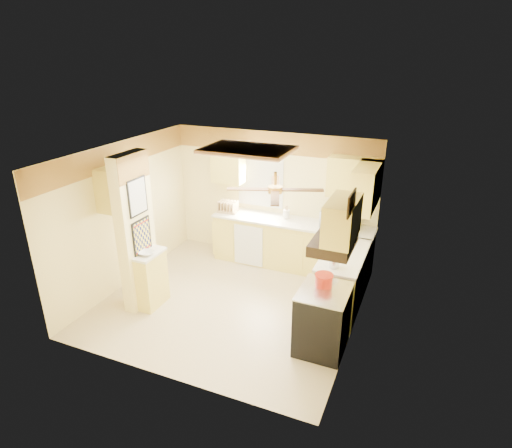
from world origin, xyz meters
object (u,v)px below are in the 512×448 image
at_px(dutch_oven, 324,280).
at_px(stove, 323,319).
at_px(kettle, 335,261).
at_px(microwave, 338,219).
at_px(bowl, 147,253).

bearing_deg(dutch_oven, stove, -68.78).
xyz_separation_m(stove, kettle, (-0.03, 0.64, 0.59)).
xyz_separation_m(stove, microwave, (-0.32, 2.16, 0.64)).
height_order(bowl, kettle, kettle).
bearing_deg(kettle, dutch_oven, -92.17).
relative_size(microwave, dutch_oven, 2.26).
relative_size(stove, bowl, 4.04).
height_order(stove, bowl, bowl).
xyz_separation_m(microwave, dutch_oven, (0.27, -2.04, -0.10)).
xyz_separation_m(stove, dutch_oven, (-0.05, 0.12, 0.54)).
bearing_deg(bowl, microwave, 42.07).
distance_m(stove, bowl, 2.84).
distance_m(stove, dutch_oven, 0.56).
height_order(bowl, dutch_oven, dutch_oven).
relative_size(bowl, kettle, 0.99).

